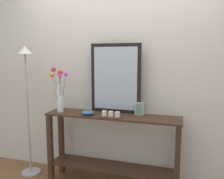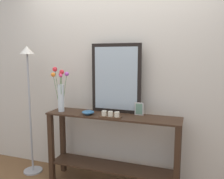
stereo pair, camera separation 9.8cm
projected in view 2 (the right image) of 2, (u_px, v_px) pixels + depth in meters
wall_back at (120, 70)px, 2.83m from camera, size 6.40×0.08×2.70m
console_table at (112, 143)px, 2.68m from camera, size 1.54×0.34×0.86m
mirror_leaning at (116, 78)px, 2.70m from camera, size 0.60×0.03×0.81m
tall_vase_left at (60, 90)px, 2.77m from camera, size 0.21×0.21×0.53m
candle_tray at (110, 115)px, 2.52m from camera, size 0.24×0.09×0.07m
picture_frame_small at (139, 109)px, 2.61m from camera, size 0.10×0.01×0.14m
decorative_bowl at (88, 112)px, 2.64m from camera, size 0.14×0.14×0.05m
floor_lamp at (29, 89)px, 2.93m from camera, size 0.24×0.24×1.64m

